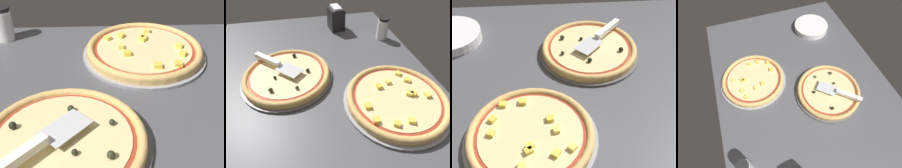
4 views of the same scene
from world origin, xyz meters
The scene contains 6 objects.
ground_plane centered at (0.00, 0.00, -1.80)cm, with size 148.12×102.25×3.60cm, color #4C4C51.
pizza_pan_front centered at (-9.97, -12.09, 0.50)cm, with size 38.79×38.79×1.00cm, color #565451.
pizza_front centered at (-9.97, -12.08, 2.32)cm, with size 36.46×36.46×3.78cm.
pizza_pan_back centered at (12.50, 27.73, 0.50)cm, with size 39.67×39.67×1.00cm, color #939399.
pizza_back centered at (12.50, 27.73, 2.37)cm, with size 37.29×37.29×3.29cm.
serving_spatula centered at (-16.40, -17.97, 5.60)cm, with size 20.44×21.34×2.00cm.
Camera 3 is at (6.96, 83.53, 75.53)cm, focal length 50.00 mm.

